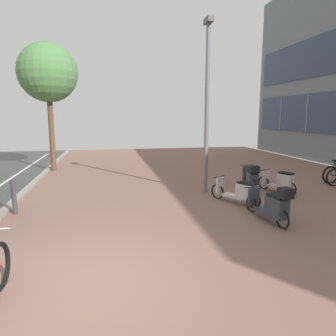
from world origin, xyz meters
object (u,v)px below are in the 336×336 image
object	(u,v)px
bollard_far	(14,197)
scooter_extra	(251,178)
street_tree	(48,73)
scooter_mid	(240,192)
scooter_far	(273,205)
lamp_post	(207,99)
scooter_near	(281,182)

from	to	relation	value
bollard_far	scooter_extra	bearing A→B (deg)	8.74
street_tree	scooter_mid	bearing A→B (deg)	-48.27
scooter_mid	scooter_far	xyz separation A→B (m)	(0.09, -1.69, 0.07)
bollard_far	lamp_post	bearing A→B (deg)	13.16
scooter_far	bollard_far	bearing A→B (deg)	162.76
lamp_post	street_tree	size ratio (longest dim) A/B	0.96
street_tree	bollard_far	xyz separation A→B (m)	(0.06, -6.87, -4.09)
street_tree	scooter_near	bearing A→B (deg)	-36.62
scooter_mid	lamp_post	size ratio (longest dim) A/B	0.28
street_tree	scooter_extra	bearing A→B (deg)	-37.49
scooter_near	scooter_mid	distance (m)	2.17
street_tree	bollard_far	bearing A→B (deg)	-89.46
scooter_near	street_tree	distance (m)	11.19
street_tree	scooter_far	bearing A→B (deg)	-53.77
scooter_mid	bollard_far	bearing A→B (deg)	177.21
scooter_mid	street_tree	world-z (taller)	street_tree
bollard_far	scooter_mid	bearing A→B (deg)	-2.79
scooter_extra	lamp_post	xyz separation A→B (m)	(-1.60, 0.22, 2.72)
lamp_post	scooter_far	bearing A→B (deg)	-79.39
scooter_near	lamp_post	distance (m)	3.78
scooter_mid	lamp_post	distance (m)	3.30
lamp_post	street_tree	bearing A→B (deg)	136.78
scooter_far	street_tree	distance (m)	11.74
scooter_extra	bollard_far	world-z (taller)	scooter_extra
scooter_far	bollard_far	xyz separation A→B (m)	(-6.43, 2.00, 0.02)
scooter_far	bollard_far	world-z (taller)	scooter_far
scooter_extra	lamp_post	bearing A→B (deg)	172.28
scooter_far	bollard_far	distance (m)	6.74
scooter_near	bollard_far	bearing A→B (deg)	-175.32
scooter_extra	scooter_near	bearing A→B (deg)	-28.22
scooter_mid	scooter_far	size ratio (longest dim) A/B	0.89
scooter_mid	lamp_post	world-z (taller)	lamp_post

